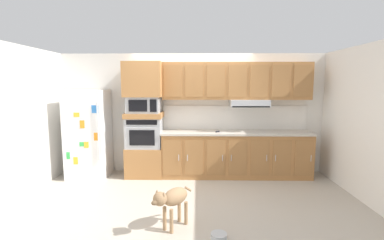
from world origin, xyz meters
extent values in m
plane|color=#B2A899|center=(0.00, 0.00, 0.00)|extent=(9.60, 9.60, 0.00)
cube|color=silver|center=(0.00, 1.11, 1.25)|extent=(6.20, 0.12, 2.50)
cube|color=silver|center=(-2.80, 0.00, 1.25)|extent=(0.12, 7.10, 2.50)
cube|color=white|center=(2.80, 0.00, 1.25)|extent=(0.12, 7.10, 2.50)
cube|color=white|center=(-2.08, 0.68, 0.88)|extent=(0.76, 0.70, 1.76)
cylinder|color=silver|center=(-1.75, 0.31, 0.98)|extent=(0.02, 0.02, 1.10)
cube|color=orange|center=(-1.80, 0.33, 0.89)|extent=(0.08, 0.01, 0.15)
cube|color=gold|center=(-2.15, 0.33, 1.30)|extent=(0.11, 0.01, 0.08)
cube|color=gold|center=(-2.22, 0.33, 0.42)|extent=(0.08, 0.01, 0.14)
cube|color=#337FDB|center=(-1.80, 0.33, 1.41)|extent=(0.12, 0.01, 0.14)
cube|color=green|center=(-2.08, 0.33, 0.74)|extent=(0.09, 0.01, 0.08)
cube|color=green|center=(-2.36, 0.33, 0.51)|extent=(0.07, 0.01, 0.14)
cube|color=orange|center=(-2.06, 0.33, 1.12)|extent=(0.09, 0.01, 0.15)
cube|color=gold|center=(-2.00, 0.33, 0.73)|extent=(0.09, 0.01, 0.11)
cube|color=#A8703D|center=(-0.96, 0.75, 0.30)|extent=(0.74, 0.62, 0.60)
cube|color=#A8AAAF|center=(-0.96, 0.75, 0.90)|extent=(0.70, 0.58, 0.60)
cube|color=black|center=(-0.96, 0.45, 0.84)|extent=(0.49, 0.01, 0.30)
cube|color=black|center=(-0.96, 0.45, 1.14)|extent=(0.59, 0.01, 0.09)
cylinder|color=#A8AAAF|center=(-0.96, 0.43, 1.03)|extent=(0.56, 0.02, 0.02)
cube|color=#A8703D|center=(-0.96, 0.75, 1.25)|extent=(0.74, 0.62, 0.10)
cube|color=#A8AAAF|center=(-0.96, 0.75, 1.46)|extent=(0.64, 0.53, 0.32)
cube|color=black|center=(-1.03, 0.48, 1.46)|extent=(0.35, 0.01, 0.22)
cube|color=black|center=(-0.73, 0.48, 1.46)|extent=(0.13, 0.01, 0.24)
cube|color=#A8703D|center=(-0.96, 0.75, 1.96)|extent=(0.74, 0.62, 0.68)
cube|color=#A8703D|center=(0.90, 0.75, 0.44)|extent=(2.97, 0.60, 0.88)
cube|color=#9A6738|center=(-0.38, 0.44, 0.46)|extent=(0.36, 0.01, 0.70)
cylinder|color=#BCBCC1|center=(-0.25, 0.43, 0.46)|extent=(0.01, 0.01, 0.12)
cube|color=#9A6738|center=(0.05, 0.44, 0.46)|extent=(0.36, 0.01, 0.70)
cylinder|color=#BCBCC1|center=(-0.08, 0.43, 0.46)|extent=(0.01, 0.01, 0.12)
cube|color=#9A6738|center=(0.47, 0.44, 0.46)|extent=(0.36, 0.01, 0.70)
cylinder|color=#BCBCC1|center=(0.60, 0.43, 0.46)|extent=(0.01, 0.01, 0.12)
cube|color=#9A6738|center=(0.90, 0.44, 0.46)|extent=(0.36, 0.01, 0.70)
cylinder|color=#BCBCC1|center=(0.77, 0.43, 0.46)|extent=(0.01, 0.01, 0.12)
cube|color=#9A6738|center=(1.32, 0.44, 0.46)|extent=(0.36, 0.01, 0.70)
cylinder|color=#BCBCC1|center=(1.45, 0.43, 0.46)|extent=(0.01, 0.01, 0.12)
cube|color=#9A6738|center=(1.74, 0.44, 0.46)|extent=(0.36, 0.01, 0.70)
cylinder|color=#BCBCC1|center=(1.62, 0.43, 0.46)|extent=(0.01, 0.01, 0.12)
cube|color=#9A6738|center=(2.17, 0.44, 0.46)|extent=(0.36, 0.01, 0.70)
cylinder|color=#BCBCC1|center=(2.30, 0.43, 0.46)|extent=(0.01, 0.01, 0.12)
cube|color=#BCB2A3|center=(0.90, 0.75, 0.90)|extent=(3.01, 0.64, 0.04)
cube|color=white|center=(0.90, 1.04, 1.17)|extent=(3.01, 0.02, 0.50)
cube|color=#A8703D|center=(0.90, 0.88, 1.93)|extent=(2.97, 0.34, 0.74)
cube|color=#A8AAAF|center=(1.15, 0.81, 1.49)|extent=(0.76, 0.48, 0.14)
cube|color=black|center=(1.15, 0.59, 1.43)|extent=(0.72, 0.04, 0.02)
cube|color=#9A6738|center=(-0.38, 0.70, 1.93)|extent=(0.36, 0.01, 0.63)
cube|color=#9A6738|center=(0.05, 0.70, 1.93)|extent=(0.36, 0.01, 0.63)
cube|color=#9A6738|center=(0.47, 0.70, 1.93)|extent=(0.36, 0.01, 0.63)
cube|color=#9A6738|center=(0.90, 0.70, 1.93)|extent=(0.36, 0.01, 0.63)
cube|color=#9A6738|center=(1.32, 0.70, 1.93)|extent=(0.36, 0.01, 0.63)
cube|color=#9A6738|center=(1.74, 0.70, 1.93)|extent=(0.36, 0.01, 0.63)
cube|color=#9A6738|center=(2.17, 0.70, 1.93)|extent=(0.36, 0.01, 0.63)
cylinder|color=black|center=(0.51, 0.65, 0.93)|extent=(0.09, 0.09, 0.03)
cylinder|color=silver|center=(0.59, 0.58, 0.93)|extent=(0.09, 0.09, 0.01)
ellipsoid|color=#997551|center=(-0.17, -1.35, 0.42)|extent=(0.42, 0.46, 0.22)
sphere|color=#997551|center=(-0.34, -1.57, 0.48)|extent=(0.17, 0.17, 0.17)
ellipsoid|color=brown|center=(-0.40, -1.64, 0.46)|extent=(0.11, 0.12, 0.06)
cone|color=#997551|center=(-0.29, -1.60, 0.56)|extent=(0.05, 0.05, 0.05)
cone|color=#997551|center=(-0.39, -1.53, 0.56)|extent=(0.05, 0.05, 0.05)
cylinder|color=#997551|center=(-0.02, -1.15, 0.44)|extent=(0.10, 0.12, 0.10)
cylinder|color=#997551|center=(-0.21, -1.50, 0.16)|extent=(0.05, 0.05, 0.31)
cylinder|color=#997551|center=(-0.31, -1.43, 0.16)|extent=(0.05, 0.05, 0.31)
cylinder|color=#997551|center=(-0.04, -1.28, 0.16)|extent=(0.05, 0.05, 0.31)
cylinder|color=#997551|center=(-0.13, -1.20, 0.16)|extent=(0.05, 0.05, 0.31)
cylinder|color=#B2B7BC|center=(0.38, -1.61, 0.03)|extent=(0.20, 0.20, 0.06)
cylinder|color=brown|center=(0.38, -1.61, 0.04)|extent=(0.15, 0.15, 0.03)
camera|label=1|loc=(0.11, -4.79, 1.87)|focal=25.98mm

